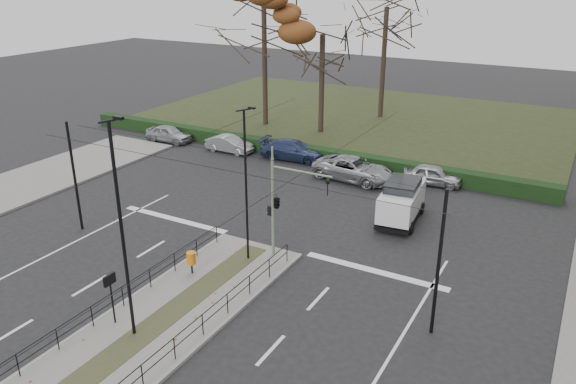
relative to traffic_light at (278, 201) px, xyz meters
The scene contains 19 objects.
ground 5.47m from the traffic_light, 107.54° to the right, with size 140.00×140.00×0.00m, color black.
median_island 7.58m from the traffic_light, 101.35° to the right, with size 4.40×15.00×0.14m, color #63615E.
park 28.77m from the traffic_light, 104.93° to the left, with size 38.00×26.00×0.10m, color black.
hedge 16.24m from the traffic_light, 117.36° to the left, with size 38.00×1.00×1.00m, color black.
median_railing 7.37m from the traffic_light, 101.19° to the right, with size 4.14×13.24×0.92m.
catenary 3.08m from the traffic_light, 116.72° to the right, with size 20.00×34.00×6.00m.
traffic_light is the anchor object (origin of this frame).
litter_bin 4.80m from the traffic_light, 127.10° to the right, with size 0.42×0.42×1.07m.
info_panel 8.58m from the traffic_light, 109.82° to the right, with size 0.12×0.56×2.16m.
streetlamp_median_near 8.47m from the traffic_light, 101.61° to the right, with size 0.72×0.15×8.60m.
streetlamp_median_far 1.76m from the traffic_light, 137.84° to the right, with size 0.63×0.13×7.50m.
parked_car_first 21.83m from the traffic_light, 144.11° to the left, with size 1.57×3.91×1.33m, color #929599.
parked_car_second 17.57m from the traffic_light, 132.35° to the left, with size 1.32×3.78×1.24m, color #929599.
parked_car_third 15.32m from the traffic_light, 115.72° to the left, with size 2.03×5.01×1.45m, color navy.
parked_car_fourth 12.09m from the traffic_light, 95.13° to the left, with size 2.50×5.42×1.51m, color #929599.
white_van 8.25m from the traffic_light, 61.83° to the left, with size 2.36×4.57×2.37m.
bare_tree_center 29.80m from the traffic_light, 100.62° to the left, with size 8.04×8.04×13.13m.
bare_tree_near 23.15m from the traffic_light, 110.72° to the left, with size 6.76×6.76×10.75m.
parked_car_fifth 14.30m from the traffic_light, 74.18° to the left, with size 1.53×3.80×1.29m, color #929599.
Camera 1 is at (13.57, -16.68, 13.23)m, focal length 35.00 mm.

